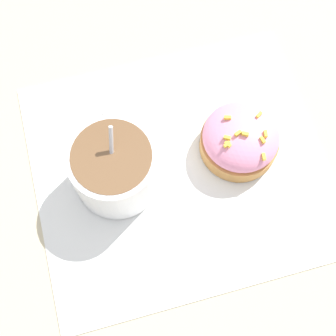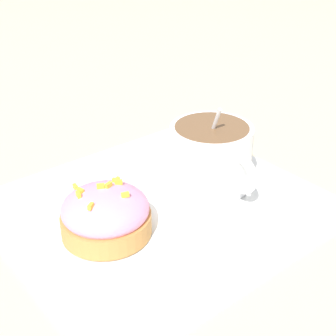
{
  "view_description": "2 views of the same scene",
  "coord_description": "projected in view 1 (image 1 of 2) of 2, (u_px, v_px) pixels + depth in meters",
  "views": [
    {
      "loc": [
        -0.04,
        -0.18,
        0.48
      ],
      "look_at": [
        -0.01,
        -0.01,
        0.04
      ],
      "focal_mm": 50.0,
      "sensor_mm": 36.0,
      "label": 1
    },
    {
      "loc": [
        0.2,
        0.35,
        0.27
      ],
      "look_at": [
        -0.01,
        -0.01,
        0.04
      ],
      "focal_mm": 50.0,
      "sensor_mm": 36.0,
      "label": 2
    }
  ],
  "objects": [
    {
      "name": "ground_plane",
      "position": [
        179.0,
        167.0,
        0.51
      ],
      "size": [
        3.0,
        3.0,
        0.0
      ],
      "primitive_type": "plane",
      "color": "#C6B793"
    },
    {
      "name": "paper_napkin",
      "position": [
        179.0,
        166.0,
        0.51
      ],
      "size": [
        0.35,
        0.32,
        0.0
      ],
      "color": "white",
      "rests_on": "ground_plane"
    },
    {
      "name": "coffee_cup",
      "position": [
        114.0,
        166.0,
        0.47
      ],
      "size": [
        0.09,
        0.11,
        0.1
      ],
      "color": "white",
      "rests_on": "paper_napkin"
    },
    {
      "name": "frosted_pastry",
      "position": [
        240.0,
        139.0,
        0.5
      ],
      "size": [
        0.08,
        0.08,
        0.05
      ],
      "color": "#C18442",
      "rests_on": "paper_napkin"
    }
  ]
}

